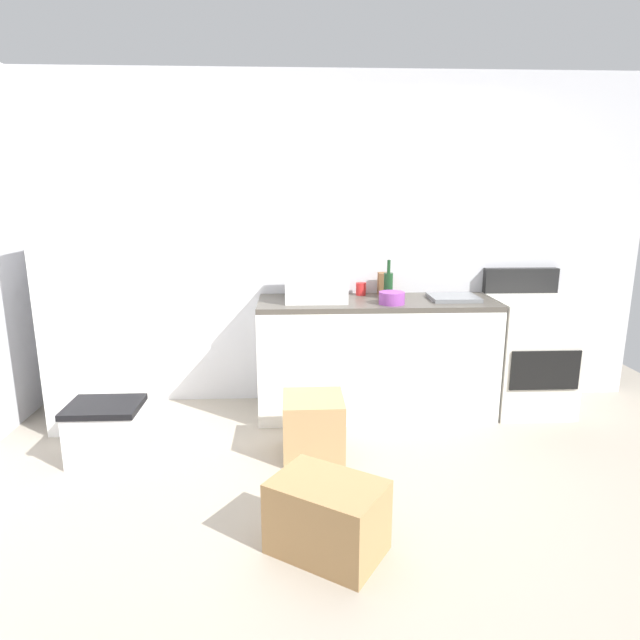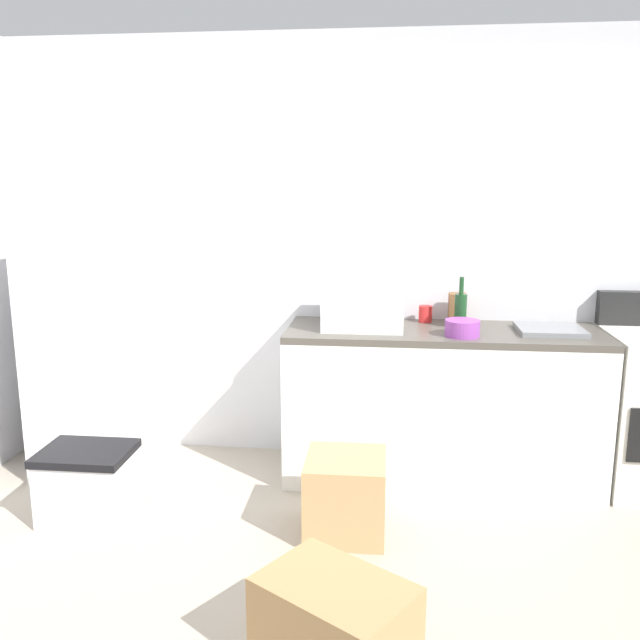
{
  "view_description": "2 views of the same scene",
  "coord_description": "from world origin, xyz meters",
  "px_view_note": "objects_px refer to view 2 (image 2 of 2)",
  "views": [
    {
      "loc": [
        -0.32,
        -2.78,
        1.7
      ],
      "look_at": [
        -0.16,
        0.56,
        0.9
      ],
      "focal_mm": 30.1,
      "sensor_mm": 36.0,
      "label": 1
    },
    {
      "loc": [
        -0.01,
        -2.56,
        1.72
      ],
      "look_at": [
        -0.34,
        0.51,
        1.08
      ],
      "focal_mm": 37.13,
      "sensor_mm": 36.0,
      "label": 2
    }
  ],
  "objects_px": {
    "cardboard_box_medium": "(346,495)",
    "microwave": "(363,305)",
    "refrigerator": "(99,339)",
    "storage_bin": "(88,483)",
    "coffee_mug": "(425,314)",
    "wine_bottle": "(461,310)",
    "mixing_bowl": "(462,328)",
    "cardboard_box_large": "(335,630)",
    "knife_block": "(457,308)"
  },
  "relations": [
    {
      "from": "cardboard_box_medium",
      "to": "storage_bin",
      "type": "height_order",
      "value": "cardboard_box_medium"
    },
    {
      "from": "microwave",
      "to": "coffee_mug",
      "type": "height_order",
      "value": "microwave"
    },
    {
      "from": "cardboard_box_large",
      "to": "cardboard_box_medium",
      "type": "bearing_deg",
      "value": 91.86
    },
    {
      "from": "cardboard_box_medium",
      "to": "microwave",
      "type": "bearing_deg",
      "value": 86.23
    },
    {
      "from": "mixing_bowl",
      "to": "cardboard_box_large",
      "type": "relative_size",
      "value": 0.36
    },
    {
      "from": "refrigerator",
      "to": "wine_bottle",
      "type": "relative_size",
      "value": 5.35
    },
    {
      "from": "wine_bottle",
      "to": "cardboard_box_large",
      "type": "distance_m",
      "value": 2.03
    },
    {
      "from": "refrigerator",
      "to": "storage_bin",
      "type": "relative_size",
      "value": 3.49
    },
    {
      "from": "microwave",
      "to": "mixing_bowl",
      "type": "bearing_deg",
      "value": -14.85
    },
    {
      "from": "wine_bottle",
      "to": "coffee_mug",
      "type": "xyz_separation_m",
      "value": [
        -0.19,
        0.15,
        -0.06
      ]
    },
    {
      "from": "cardboard_box_large",
      "to": "cardboard_box_medium",
      "type": "distance_m",
      "value": 1.0
    },
    {
      "from": "cardboard_box_large",
      "to": "coffee_mug",
      "type": "bearing_deg",
      "value": 78.72
    },
    {
      "from": "mixing_bowl",
      "to": "refrigerator",
      "type": "bearing_deg",
      "value": 177.28
    },
    {
      "from": "cardboard_box_medium",
      "to": "wine_bottle",
      "type": "bearing_deg",
      "value": 51.58
    },
    {
      "from": "refrigerator",
      "to": "mixing_bowl",
      "type": "height_order",
      "value": "refrigerator"
    },
    {
      "from": "microwave",
      "to": "storage_bin",
      "type": "height_order",
      "value": "microwave"
    },
    {
      "from": "knife_block",
      "to": "mixing_bowl",
      "type": "bearing_deg",
      "value": -90.52
    },
    {
      "from": "microwave",
      "to": "wine_bottle",
      "type": "distance_m",
      "value": 0.56
    },
    {
      "from": "microwave",
      "to": "coffee_mug",
      "type": "xyz_separation_m",
      "value": [
        0.37,
        0.21,
        -0.09
      ]
    },
    {
      "from": "refrigerator",
      "to": "cardboard_box_medium",
      "type": "relative_size",
      "value": 4.01
    },
    {
      "from": "mixing_bowl",
      "to": "cardboard_box_large",
      "type": "bearing_deg",
      "value": -109.98
    },
    {
      "from": "cardboard_box_medium",
      "to": "storage_bin",
      "type": "bearing_deg",
      "value": -180.0
    },
    {
      "from": "coffee_mug",
      "to": "storage_bin",
      "type": "bearing_deg",
      "value": -152.49
    },
    {
      "from": "wine_bottle",
      "to": "coffee_mug",
      "type": "bearing_deg",
      "value": 141.43
    },
    {
      "from": "knife_block",
      "to": "mixing_bowl",
      "type": "height_order",
      "value": "knife_block"
    },
    {
      "from": "coffee_mug",
      "to": "storage_bin",
      "type": "height_order",
      "value": "coffee_mug"
    },
    {
      "from": "refrigerator",
      "to": "knife_block",
      "type": "xyz_separation_m",
      "value": [
        2.14,
        0.25,
        0.19
      ]
    },
    {
      "from": "microwave",
      "to": "storage_bin",
      "type": "distance_m",
      "value": 1.77
    },
    {
      "from": "storage_bin",
      "to": "wine_bottle",
      "type": "bearing_deg",
      "value": 21.38
    },
    {
      "from": "refrigerator",
      "to": "storage_bin",
      "type": "height_order",
      "value": "refrigerator"
    },
    {
      "from": "cardboard_box_medium",
      "to": "cardboard_box_large",
      "type": "bearing_deg",
      "value": -88.14
    },
    {
      "from": "microwave",
      "to": "cardboard_box_medium",
      "type": "height_order",
      "value": "microwave"
    },
    {
      "from": "wine_bottle",
      "to": "knife_block",
      "type": "relative_size",
      "value": 1.67
    },
    {
      "from": "refrigerator",
      "to": "coffee_mug",
      "type": "bearing_deg",
      "value": 7.49
    },
    {
      "from": "cardboard_box_large",
      "to": "cardboard_box_medium",
      "type": "height_order",
      "value": "cardboard_box_medium"
    },
    {
      "from": "cardboard_box_large",
      "to": "storage_bin",
      "type": "bearing_deg",
      "value": 144.09
    },
    {
      "from": "wine_bottle",
      "to": "cardboard_box_large",
      "type": "height_order",
      "value": "wine_bottle"
    },
    {
      "from": "microwave",
      "to": "mixing_bowl",
      "type": "distance_m",
      "value": 0.58
    },
    {
      "from": "coffee_mug",
      "to": "mixing_bowl",
      "type": "height_order",
      "value": "coffee_mug"
    },
    {
      "from": "coffee_mug",
      "to": "cardboard_box_large",
      "type": "distance_m",
      "value": 2.1
    },
    {
      "from": "wine_bottle",
      "to": "cardboard_box_medium",
      "type": "distance_m",
      "value": 1.27
    },
    {
      "from": "wine_bottle",
      "to": "storage_bin",
      "type": "distance_m",
      "value": 2.25
    },
    {
      "from": "cardboard_box_medium",
      "to": "coffee_mug",
      "type": "bearing_deg",
      "value": 65.68
    },
    {
      "from": "wine_bottle",
      "to": "mixing_bowl",
      "type": "bearing_deg",
      "value": -92.15
    },
    {
      "from": "microwave",
      "to": "refrigerator",
      "type": "bearing_deg",
      "value": -178.4
    },
    {
      "from": "refrigerator",
      "to": "storage_bin",
      "type": "distance_m",
      "value": 0.92
    },
    {
      "from": "mixing_bowl",
      "to": "cardboard_box_medium",
      "type": "relative_size",
      "value": 0.48
    },
    {
      "from": "wine_bottle",
      "to": "storage_bin",
      "type": "height_order",
      "value": "wine_bottle"
    },
    {
      "from": "wine_bottle",
      "to": "coffee_mug",
      "type": "height_order",
      "value": "wine_bottle"
    },
    {
      "from": "coffee_mug",
      "to": "cardboard_box_medium",
      "type": "bearing_deg",
      "value": -114.32
    }
  ]
}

